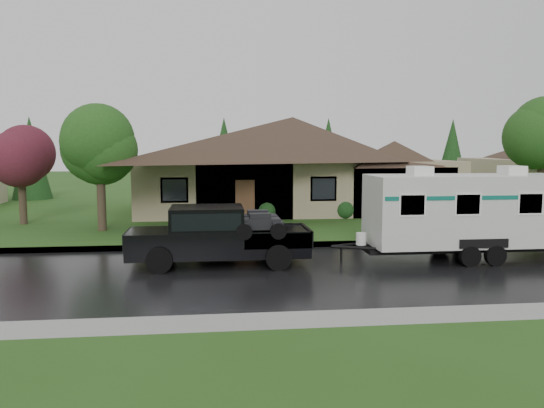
{
  "coord_description": "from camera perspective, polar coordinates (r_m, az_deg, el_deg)",
  "views": [
    {
      "loc": [
        -2.9,
        -18.28,
        3.97
      ],
      "look_at": [
        -0.62,
        2.0,
        1.75
      ],
      "focal_mm": 35.0,
      "sensor_mm": 36.0,
      "label": 1
    }
  ],
  "objects": [
    {
      "name": "tree_left_green",
      "position": [
        25.15,
        -18.06,
        5.84
      ],
      "size": [
        3.3,
        3.3,
        5.47
      ],
      "color": "#382B1E",
      "rests_on": "lawn"
    },
    {
      "name": "tree_red",
      "position": [
        28.69,
        -25.44,
        4.65
      ],
      "size": [
        2.91,
        2.91,
        4.81
      ],
      "color": "#382B1E",
      "rests_on": "lawn"
    },
    {
      "name": "road",
      "position": [
        17.01,
        3.61,
        -7.27
      ],
      "size": [
        140.0,
        8.0,
        0.01
      ],
      "primitive_type": "cube",
      "color": "black",
      "rests_on": "ground"
    },
    {
      "name": "travel_trailer",
      "position": [
        19.82,
        20.29,
        -0.61
      ],
      "size": [
        7.34,
        2.58,
        3.29
      ],
      "color": "silver",
      "rests_on": "ground"
    },
    {
      "name": "curb",
      "position": [
        21.1,
        1.6,
        -4.42
      ],
      "size": [
        140.0,
        0.5,
        0.15
      ],
      "primitive_type": "cube",
      "color": "gray",
      "rests_on": "ground"
    },
    {
      "name": "tree_right_green",
      "position": [
        32.21,
        27.16,
        6.57
      ],
      "size": [
        3.83,
        3.83,
        6.34
      ],
      "color": "#382B1E",
      "rests_on": "lawn"
    },
    {
      "name": "ground",
      "position": [
        18.93,
        2.55,
        -5.89
      ],
      "size": [
        140.0,
        140.0,
        0.0
      ],
      "primitive_type": "plane",
      "color": "#2B4E18",
      "rests_on": "ground"
    },
    {
      "name": "lawn",
      "position": [
        33.63,
        -1.43,
        -0.44
      ],
      "size": [
        140.0,
        26.0,
        0.15
      ],
      "primitive_type": "cube",
      "color": "#2B4E18",
      "rests_on": "ground"
    },
    {
      "name": "house_main",
      "position": [
        32.54,
        2.78,
        5.54
      ],
      "size": [
        19.44,
        10.8,
        6.9
      ],
      "color": "#9A8968",
      "rests_on": "lawn"
    },
    {
      "name": "shrub_row",
      "position": [
        28.21,
        3.63,
        -0.56
      ],
      "size": [
        13.6,
        1.0,
        1.0
      ],
      "color": "#143814",
      "rests_on": "lawn"
    },
    {
      "name": "pickup_truck",
      "position": [
        17.81,
        -6.08,
        -3.21
      ],
      "size": [
        5.95,
        2.26,
        1.98
      ],
      "color": "black",
      "rests_on": "ground"
    }
  ]
}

